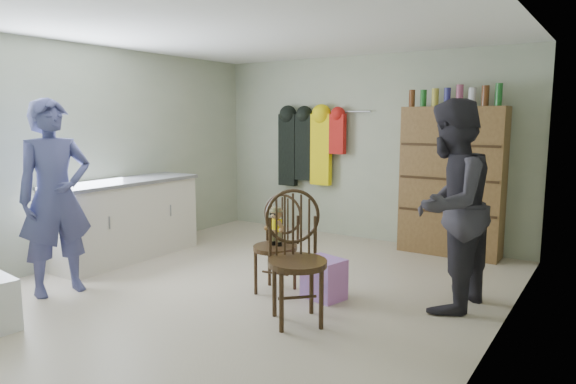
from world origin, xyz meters
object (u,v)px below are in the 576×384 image
Objects in this scene: counter at (125,219)px; dresser at (452,181)px; chair_far at (296,252)px; chair_front at (277,236)px.

counter is 3.96m from dresser.
counter is at bearing -144.32° from dresser.
chair_front is at bearing 91.79° from chair_far.
chair_far reaches higher than chair_front.
counter is 2.78m from chair_far.
counter is 0.91× the size of dresser.
chair_front is 0.86× the size of chair_far.
counter is 1.71× the size of chair_far.
dresser reaches higher than chair_front.
chair_front is 2.51m from dresser.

